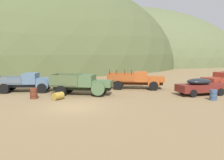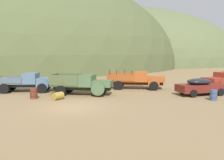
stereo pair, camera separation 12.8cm
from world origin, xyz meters
name	(u,v)px [view 1 (the left image)]	position (x,y,z in m)	size (l,w,h in m)	color
ground_plane	(74,107)	(0.00, 0.00, 0.00)	(300.00, 300.00, 0.00)	olive
hill_far_right	(31,66)	(-14.92, 63.54, 0.00)	(94.02, 88.13, 55.81)	#4C5633
hill_distant	(129,64)	(21.18, 75.23, 0.00)	(88.57, 67.52, 43.57)	#56603D
truck_chalk_blue	(30,82)	(-4.44, 7.82, 0.99)	(5.99, 2.81, 1.89)	#262D39
truck_weathered_green	(85,84)	(1.02, 5.01, 1.03)	(5.93, 3.66, 1.91)	#232B1B
truck_oxide_orange	(140,80)	(7.06, 8.00, 1.00)	(6.42, 3.71, 2.16)	#51220D
car_oxblood	(203,86)	(11.81, 3.37, 0.82)	(5.04, 2.35, 1.57)	maroon
oil_drum_foreground	(213,95)	(11.33, 0.85, 0.44)	(0.62, 0.62, 0.87)	#384C6B
oil_drum_spare	(34,93)	(-3.41, 3.76, 0.45)	(0.66, 0.66, 0.91)	#5B2819
oil_drum_tipped	(58,96)	(-1.33, 3.01, 0.32)	(1.07, 1.07, 0.63)	olive
bush_between_trucks	(74,87)	(-0.08, 9.16, 0.17)	(0.83, 0.75, 0.67)	#5B8E42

